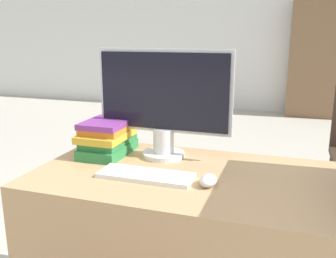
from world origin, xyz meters
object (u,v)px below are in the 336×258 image
object	(u,v)px
monitor	(164,101)
book_stack	(107,138)
mouse	(208,180)
keyboard	(146,175)

from	to	relation	value
monitor	book_stack	bearing A→B (deg)	-169.75
mouse	book_stack	bearing A→B (deg)	156.94
keyboard	book_stack	size ratio (longest dim) A/B	1.26
book_stack	monitor	bearing A→B (deg)	10.25
keyboard	mouse	xyz separation A→B (m)	(0.24, -0.00, 0.01)
monitor	book_stack	world-z (taller)	monitor
monitor	mouse	xyz separation A→B (m)	(0.25, -0.26, -0.22)
keyboard	book_stack	distance (m)	0.34
monitor	keyboard	xyz separation A→B (m)	(0.02, -0.25, -0.23)
mouse	keyboard	bearing A→B (deg)	178.90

